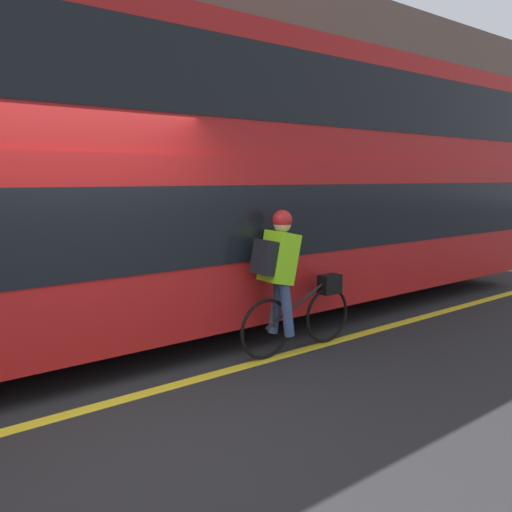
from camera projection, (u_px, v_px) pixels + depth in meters
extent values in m
plane|color=#232326|center=(102.00, 416.00, 4.07)|extent=(80.00, 80.00, 0.00)
cube|color=yellow|center=(94.00, 407.00, 4.21)|extent=(50.00, 0.14, 0.01)
cylinder|color=black|center=(383.00, 261.00, 8.69)|extent=(0.98, 0.30, 0.98)
cube|color=#B21919|center=(209.00, 233.00, 6.48)|extent=(11.39, 2.50, 1.85)
cube|color=black|center=(208.00, 216.00, 6.45)|extent=(10.93, 2.52, 0.81)
cube|color=#B21919|center=(207.00, 103.00, 6.23)|extent=(11.39, 2.40, 1.42)
cube|color=black|center=(207.00, 97.00, 6.22)|extent=(10.93, 2.42, 0.80)
torus|color=black|center=(327.00, 315.00, 5.84)|extent=(0.66, 0.04, 0.66)
torus|color=black|center=(266.00, 329.00, 5.30)|extent=(0.66, 0.04, 0.66)
cylinder|color=black|center=(298.00, 303.00, 5.54)|extent=(0.92, 0.03, 0.45)
cylinder|color=black|center=(274.00, 305.00, 5.33)|extent=(0.03, 0.03, 0.49)
cube|color=black|center=(330.00, 284.00, 5.80)|extent=(0.26, 0.16, 0.22)
cube|color=#8CE019|center=(279.00, 257.00, 5.29)|extent=(0.37, 0.32, 0.58)
cube|color=black|center=(264.00, 257.00, 5.17)|extent=(0.21, 0.26, 0.38)
cylinder|color=#384C7A|center=(276.00, 307.00, 5.47)|extent=(0.21, 0.11, 0.60)
cylinder|color=#384C7A|center=(287.00, 310.00, 5.33)|extent=(0.19, 0.11, 0.60)
sphere|color=tan|center=(282.00, 224.00, 5.26)|extent=(0.19, 0.19, 0.19)
sphere|color=red|center=(282.00, 220.00, 5.25)|extent=(0.21, 0.21, 0.21)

